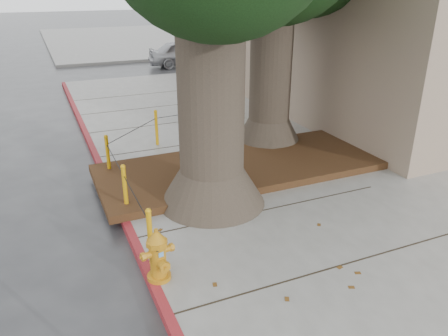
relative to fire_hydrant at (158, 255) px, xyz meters
name	(u,v)px	position (x,y,z in m)	size (l,w,h in m)	color
ground	(300,285)	(1.90, -0.79, -0.55)	(140.00, 140.00, 0.00)	#28282B
sidewalk_far	(155,38)	(7.90, 29.21, -0.48)	(16.00, 20.00, 0.15)	slate
curb_red	(128,228)	(-0.10, 1.71, -0.48)	(0.14, 26.00, 0.16)	maroon
planter_bed	(241,167)	(2.80, 3.11, -0.32)	(6.40, 2.60, 0.16)	black
bollard_ring	(159,153)	(1.03, 3.58, 0.11)	(3.79, 5.39, 0.95)	#CF910B
fire_hydrant	(158,255)	(0.00, 0.00, 0.00)	(0.44, 0.41, 0.82)	orange
car_silver	(186,53)	(6.29, 17.05, 0.12)	(1.58, 3.92, 1.34)	#ACACB1
car_red	(237,46)	(10.00, 18.66, 0.10)	(1.38, 3.97, 1.31)	maroon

